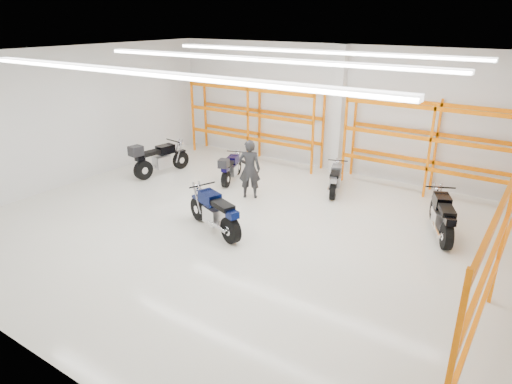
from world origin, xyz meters
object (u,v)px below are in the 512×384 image
Objects in this scene: motorcycle_back_b at (230,169)px; standing_man at (250,169)px; motorcycle_back_d at (442,217)px; structural_column at (339,111)px; motorcycle_back_a at (157,159)px; motorcycle_main at (216,213)px; motorcycle_back_c at (335,180)px.

motorcycle_back_b is 1.04× the size of standing_man.
structural_column reaches higher than motorcycle_back_d.
motorcycle_back_a is 1.25× the size of motorcycle_back_b.
motorcycle_back_d reaches higher than motorcycle_back_b.
motorcycle_main is 1.04× the size of motorcycle_back_d.
motorcycle_main is 1.22× the size of standing_man.
motorcycle_back_c is 3.84m from motorcycle_back_d.
standing_man is at bearing 105.06° from motorcycle_main.
structural_column is (5.12, 3.95, 1.65)m from motorcycle_back_a.
motorcycle_back_b is at bearing -162.36° from motorcycle_back_c.
motorcycle_back_c is (3.42, 1.09, -0.05)m from motorcycle_back_b.
standing_man is at bearing -138.15° from motorcycle_back_c.
structural_column is (2.51, 3.07, 1.76)m from motorcycle_back_b.
motorcycle_back_c is at bearing 72.66° from motorcycle_main.
motorcycle_back_d is at bearing -1.91° from motorcycle_back_b.
motorcycle_back_b is at bearing 121.38° from motorcycle_main.
motorcycle_back_b reaches higher than motorcycle_back_c.
motorcycle_back_c is 2.83m from standing_man.
structural_column is (-0.90, 1.99, 1.81)m from motorcycle_back_c.
standing_man is at bearing -29.78° from motorcycle_back_b.
motorcycle_back_a reaches higher than motorcycle_main.
motorcycle_main is 0.51× the size of structural_column.
motorcycle_back_c is at bearing -65.55° from structural_column.
motorcycle_back_a is 0.54× the size of structural_column.
standing_man reaches higher than motorcycle_back_d.
structural_column is at bearing 85.73° from motorcycle_main.
structural_column is at bearing 50.72° from motorcycle_back_b.
motorcycle_back_d is at bearing 31.89° from motorcycle_main.
motorcycle_back_d is 0.49× the size of structural_column.
motorcycle_back_a is at bearing -26.11° from standing_man.
motorcycle_back_a reaches higher than motorcycle_back_d.
structural_column is at bearing 37.61° from motorcycle_back_a.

